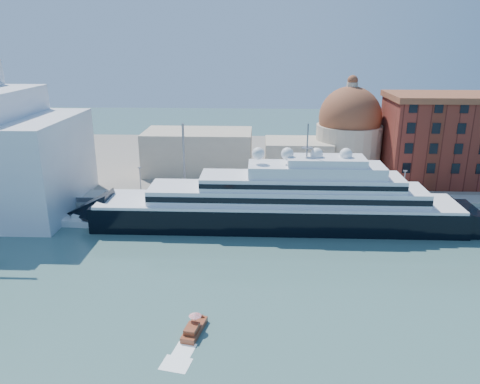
{
  "coord_description": "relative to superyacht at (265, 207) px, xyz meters",
  "views": [
    {
      "loc": [
        -2.52,
        -71.01,
        38.87
      ],
      "look_at": [
        -6.41,
        18.0,
        9.38
      ],
      "focal_mm": 35.0,
      "sensor_mm": 36.0,
      "label": 1
    }
  ],
  "objects": [
    {
      "name": "water_taxi",
      "position": [
        -10.04,
        -39.03,
        -3.85
      ],
      "size": [
        3.16,
        6.23,
        2.83
      ],
      "rotation": [
        0.0,
        0.0,
        -0.21
      ],
      "color": "brown",
      "rests_on": "ground"
    },
    {
      "name": "service_barge",
      "position": [
        -41.31,
        -0.67,
        -3.73
      ],
      "size": [
        12.55,
        4.88,
        2.77
      ],
      "rotation": [
        0.0,
        0.0,
        -0.06
      ],
      "color": "white",
      "rests_on": "ground"
    },
    {
      "name": "superyacht",
      "position": [
        0.0,
        0.0,
        0.0
      ],
      "size": [
        87.79,
        12.17,
        26.24
      ],
      "color": "black",
      "rests_on": "ground"
    },
    {
      "name": "quay",
      "position": [
        1.26,
        11.0,
        -3.28
      ],
      "size": [
        180.0,
        10.0,
        2.5
      ],
      "primitive_type": "cube",
      "color": "gray",
      "rests_on": "ground"
    },
    {
      "name": "ground",
      "position": [
        1.26,
        -23.0,
        -4.53
      ],
      "size": [
        400.0,
        400.0,
        0.0
      ],
      "primitive_type": "plane",
      "color": "#335856",
      "rests_on": "ground"
    },
    {
      "name": "lamp_posts",
      "position": [
        -11.41,
        9.27,
        5.31
      ],
      "size": [
        120.8,
        2.4,
        18.0
      ],
      "color": "slate",
      "rests_on": "quay"
    },
    {
      "name": "warehouse",
      "position": [
        53.26,
        29.0,
        9.26
      ],
      "size": [
        43.0,
        19.0,
        23.25
      ],
      "color": "maroon",
      "rests_on": "land"
    },
    {
      "name": "quay_fence",
      "position": [
        1.26,
        6.5,
        -1.43
      ],
      "size": [
        180.0,
        0.1,
        1.2
      ],
      "primitive_type": "cube",
      "color": "slate",
      "rests_on": "quay"
    },
    {
      "name": "land",
      "position": [
        1.26,
        52.0,
        -3.53
      ],
      "size": [
        260.0,
        72.0,
        2.0
      ],
      "primitive_type": "cube",
      "color": "slate",
      "rests_on": "ground"
    },
    {
      "name": "church",
      "position": [
        7.64,
        34.72,
        6.38
      ],
      "size": [
        66.0,
        18.0,
        25.5
      ],
      "color": "beige",
      "rests_on": "land"
    }
  ]
}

